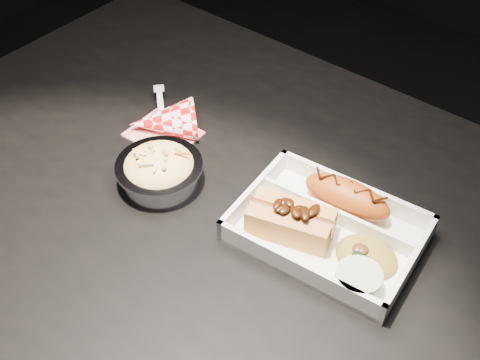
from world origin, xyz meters
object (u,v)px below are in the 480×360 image
fried_pastry (347,197)px  foil_coleslaw_cup (159,169)px  hotdog (291,219)px  food_tray (327,231)px  dining_table (235,239)px  napkin_fork (162,122)px

fried_pastry → foil_coleslaw_cup: (-0.25, -0.12, -0.00)m
foil_coleslaw_cup → hotdog: bearing=10.2°
food_tray → hotdog: 0.06m
dining_table → fried_pastry: 0.20m
hotdog → foil_coleslaw_cup: 0.22m
dining_table → foil_coleslaw_cup: (-0.11, -0.04, 0.12)m
foil_coleslaw_cup → food_tray: bearing=15.1°
food_tray → hotdog: hotdog is taller
dining_table → foil_coleslaw_cup: bearing=-159.1°
fried_pastry → napkin_fork: napkin_fork is taller
fried_pastry → foil_coleslaw_cup: bearing=-153.7°
fried_pastry → hotdog: size_ratio=1.03×
hotdog → foil_coleslaw_cup: bearing=173.7°
fried_pastry → hotdog: (-0.04, -0.09, 0.00)m
dining_table → hotdog: (0.10, -0.00, 0.12)m
dining_table → napkin_fork: size_ratio=7.83×
dining_table → hotdog: size_ratio=9.33×
fried_pastry → hotdog: 0.09m
foil_coleslaw_cup → napkin_fork: size_ratio=0.86×
food_tray → foil_coleslaw_cup: (-0.26, -0.07, 0.02)m
dining_table → fried_pastry: bearing=30.2°
hotdog → napkin_fork: bearing=153.0°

